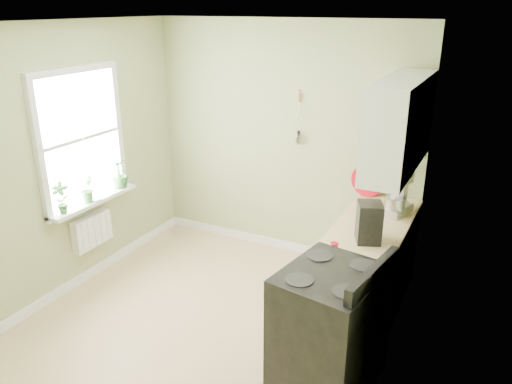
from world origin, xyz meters
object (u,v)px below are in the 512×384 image
at_px(kettle, 369,186).
at_px(coffee_maker, 369,223).
at_px(stove, 329,327).
at_px(stand_mixer, 397,195).

height_order(kettle, coffee_maker, coffee_maker).
height_order(stove, coffee_maker, coffee_maker).
bearing_deg(coffee_maker, kettle, 104.51).
bearing_deg(kettle, stand_mixer, -44.83).
xyz_separation_m(stove, stand_mixer, (0.14, 1.51, 0.61)).
bearing_deg(stove, stand_mixer, 84.72).
distance_m(stand_mixer, kettle, 0.53).
distance_m(stove, kettle, 1.96).
height_order(stove, stand_mixer, stand_mixer).
xyz_separation_m(stand_mixer, coffee_maker, (-0.08, -0.75, -0.02)).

